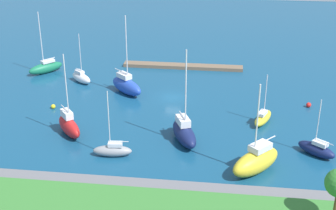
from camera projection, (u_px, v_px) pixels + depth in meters
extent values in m
plane|color=navy|center=(173.00, 97.00, 80.54)|extent=(160.00, 160.00, 0.00)
cube|color=brown|center=(183.00, 66.00, 93.64)|extent=(23.24, 2.20, 0.65)
cube|color=slate|center=(145.00, 190.00, 54.93)|extent=(71.14, 3.39, 1.05)
cylinder|color=brown|center=(336.00, 204.00, 48.48)|extent=(0.37, 0.37, 3.37)
ellipsoid|color=#141E4C|center=(184.00, 134.00, 66.08)|extent=(5.15, 7.87, 2.42)
cube|color=silver|center=(183.00, 121.00, 65.89)|extent=(2.39, 3.06, 1.03)
cylinder|color=silver|center=(186.00, 90.00, 62.96)|extent=(0.18, 0.18, 11.03)
cylinder|color=silver|center=(182.00, 115.00, 65.95)|extent=(1.18, 2.55, 0.14)
ellipsoid|color=yellow|center=(263.00, 118.00, 71.52)|extent=(3.66, 5.63, 1.55)
cube|color=silver|center=(262.00, 113.00, 70.75)|extent=(1.67, 2.18, 0.50)
cylinder|color=silver|center=(266.00, 94.00, 70.15)|extent=(0.13, 0.13, 6.07)
cylinder|color=silver|center=(262.00, 112.00, 70.23)|extent=(1.03, 2.18, 0.10)
ellipsoid|color=red|center=(69.00, 127.00, 67.95)|extent=(5.48, 6.10, 2.51)
cube|color=silver|center=(67.00, 114.00, 67.61)|extent=(2.32, 2.48, 1.03)
cylinder|color=silver|center=(66.00, 88.00, 65.19)|extent=(0.15, 0.15, 9.64)
cylinder|color=silver|center=(65.00, 108.00, 67.77)|extent=(1.86, 2.23, 0.12)
ellipsoid|color=#19724C|center=(46.00, 68.00, 90.85)|extent=(6.07, 6.48, 1.96)
cube|color=silver|center=(48.00, 61.00, 90.68)|extent=(2.55, 2.65, 0.50)
cylinder|color=silver|center=(41.00, 38.00, 88.20)|extent=(0.17, 0.17, 9.84)
cylinder|color=silver|center=(49.00, 59.00, 90.71)|extent=(1.72, 1.92, 0.13)
ellipsoid|color=gray|center=(112.00, 151.00, 62.74)|extent=(5.23, 2.09, 1.48)
cube|color=silver|center=(115.00, 144.00, 62.31)|extent=(1.92, 1.14, 0.53)
cylinder|color=silver|center=(109.00, 119.00, 60.84)|extent=(0.12, 0.12, 7.76)
cylinder|color=silver|center=(119.00, 142.00, 62.13)|extent=(2.42, 0.32, 0.10)
ellipsoid|color=white|center=(81.00, 78.00, 86.40)|extent=(4.96, 4.44, 1.73)
cube|color=silver|center=(80.00, 72.00, 86.22)|extent=(2.03, 1.90, 0.46)
cylinder|color=silver|center=(80.00, 54.00, 84.35)|extent=(0.12, 0.12, 7.41)
cylinder|color=silver|center=(79.00, 69.00, 86.21)|extent=(1.45, 1.19, 0.10)
ellipsoid|color=#2347B2|center=(127.00, 86.00, 81.61)|extent=(7.07, 6.72, 2.65)
cube|color=silver|center=(124.00, 76.00, 81.31)|extent=(2.92, 2.83, 0.82)
cylinder|color=silver|center=(126.00, 48.00, 78.54)|extent=(0.18, 0.18, 10.95)
cylinder|color=silver|center=(121.00, 71.00, 81.65)|extent=(2.78, 2.54, 0.14)
ellipsoid|color=#141E4C|center=(316.00, 150.00, 62.88)|extent=(5.26, 4.70, 1.66)
cube|color=silver|center=(320.00, 143.00, 62.15)|extent=(2.16, 2.03, 0.54)
cylinder|color=silver|center=(318.00, 122.00, 61.42)|extent=(0.13, 0.13, 6.21)
cylinder|color=silver|center=(325.00, 142.00, 61.62)|extent=(2.00, 1.62, 0.10)
ellipsoid|color=yellow|center=(256.00, 162.00, 58.85)|extent=(7.26, 7.53, 2.94)
cube|color=silver|center=(260.00, 147.00, 58.44)|extent=(3.10, 3.16, 0.81)
cylinder|color=silver|center=(257.00, 119.00, 56.18)|extent=(0.18, 0.18, 8.90)
cylinder|color=silver|center=(265.00, 141.00, 58.73)|extent=(2.67, 2.87, 0.15)
sphere|color=yellow|center=(53.00, 106.00, 76.36)|extent=(0.72, 0.72, 0.72)
sphere|color=red|center=(309.00, 105.00, 76.82)|extent=(0.80, 0.80, 0.80)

